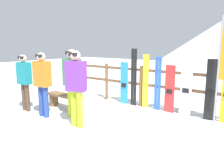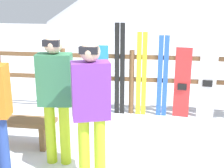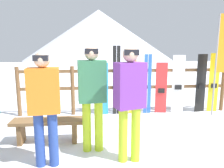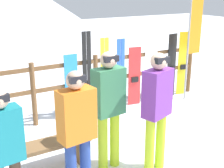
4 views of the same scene
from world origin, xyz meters
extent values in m
plane|color=white|center=(0.00, 0.00, 0.00)|extent=(40.00, 40.00, 0.00)
cylinder|color=brown|center=(-2.72, 1.94, 0.63)|extent=(0.10, 0.10, 1.27)
cylinder|color=brown|center=(-1.36, 1.94, 0.63)|extent=(0.10, 0.10, 1.27)
cylinder|color=brown|center=(0.00, 1.94, 0.63)|extent=(0.10, 0.10, 1.27)
cylinder|color=brown|center=(1.36, 1.94, 0.63)|extent=(0.10, 0.10, 1.27)
cube|color=brown|center=(0.00, 1.94, 0.70)|extent=(5.45, 0.05, 0.08)
cube|color=brown|center=(0.00, 1.94, 1.14)|extent=(5.45, 0.05, 0.08)
cube|color=brown|center=(-1.69, 0.29, 0.42)|extent=(1.31, 0.36, 0.06)
cube|color=brown|center=(-1.20, 0.29, 0.19)|extent=(0.08, 0.29, 0.39)
cylinder|color=#B7D826|center=(-0.96, -0.10, 0.44)|extent=(0.14, 0.14, 0.87)
cylinder|color=#B7D826|center=(-0.76, -0.10, 0.44)|extent=(0.14, 0.14, 0.87)
cube|color=#33724C|center=(-0.86, -0.10, 1.22)|extent=(0.48, 0.30, 0.69)
sphere|color=#D8B293|center=(-0.86, -0.10, 1.68)|extent=(0.24, 0.24, 0.24)
cube|color=black|center=(-0.86, -0.17, 1.71)|extent=(0.21, 0.08, 0.08)
cylinder|color=navy|center=(-1.45, -0.52, 0.42)|extent=(0.14, 0.14, 0.83)
cylinder|color=#B7D826|center=(-0.39, -0.50, 0.43)|extent=(0.14, 0.14, 0.87)
cylinder|color=#B7D826|center=(-0.19, -0.50, 0.43)|extent=(0.14, 0.14, 0.87)
cube|color=#723399|center=(-0.29, -0.50, 1.21)|extent=(0.50, 0.37, 0.69)
sphere|color=#D8B293|center=(-0.29, -0.50, 1.67)|extent=(0.23, 0.23, 0.23)
cube|color=black|center=(-0.29, -0.57, 1.70)|extent=(0.21, 0.08, 0.08)
cube|color=#288CE0|center=(-0.59, 1.88, 0.68)|extent=(0.28, 0.03, 1.36)
cube|color=black|center=(-0.59, 1.85, 0.61)|extent=(0.16, 0.03, 0.12)
cube|color=black|center=(-0.28, 1.88, 0.89)|extent=(0.09, 0.02, 1.79)
cube|color=black|center=(-0.18, 1.88, 0.89)|extent=(0.09, 0.02, 1.79)
cube|color=yellow|center=(0.14, 1.88, 0.81)|extent=(0.09, 0.02, 1.63)
cube|color=yellow|center=(0.24, 1.88, 0.81)|extent=(0.09, 0.02, 1.63)
cube|color=blue|center=(0.54, 1.88, 0.79)|extent=(0.09, 0.02, 1.57)
cube|color=blue|center=(0.65, 1.88, 0.79)|extent=(0.09, 0.02, 1.57)
cube|color=red|center=(0.97, 1.88, 0.68)|extent=(0.30, 0.07, 1.36)
cube|color=black|center=(0.97, 1.85, 0.61)|extent=(0.17, 0.05, 0.12)
cube|color=white|center=(1.42, 1.88, 0.77)|extent=(0.32, 0.06, 1.54)
cube|color=black|center=(1.42, 1.85, 0.69)|extent=(0.18, 0.05, 0.12)
camera|label=1|loc=(3.34, -3.89, 1.93)|focal=35.00mm
camera|label=2|loc=(0.43, -3.91, 2.30)|focal=50.00mm
camera|label=3|loc=(-0.85, -3.65, 1.81)|focal=35.00mm
camera|label=4|loc=(-2.95, -3.74, 2.65)|focal=50.00mm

